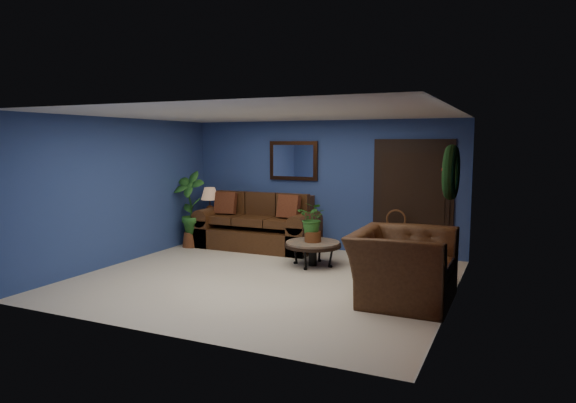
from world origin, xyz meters
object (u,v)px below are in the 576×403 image
at_px(side_chair, 395,232).
at_px(armchair, 403,266).
at_px(coffee_table, 313,245).
at_px(end_table, 210,223).
at_px(sofa, 259,230).
at_px(table_lamp, 210,199).

relative_size(side_chair, armchair, 0.63).
height_order(coffee_table, side_chair, side_chair).
distance_m(end_table, armchair, 4.98).
bearing_deg(coffee_table, side_chair, 40.91).
relative_size(sofa, side_chair, 2.68).
distance_m(sofa, side_chair, 2.71).
xyz_separation_m(sofa, coffee_table, (1.54, -0.98, 0.00)).
height_order(sofa, end_table, sofa).
relative_size(sofa, coffee_table, 2.50).
height_order(end_table, table_lamp, table_lamp).
bearing_deg(armchair, side_chair, 15.30).
bearing_deg(sofa, table_lamp, -177.93).
xyz_separation_m(sofa, side_chair, (2.70, 0.03, 0.15)).
xyz_separation_m(end_table, table_lamp, (0.00, -0.00, 0.51)).
height_order(sofa, coffee_table, sofa).
xyz_separation_m(sofa, table_lamp, (-1.12, -0.04, 0.57)).
height_order(table_lamp, armchair, table_lamp).
xyz_separation_m(end_table, side_chair, (3.82, 0.07, 0.09)).
xyz_separation_m(coffee_table, side_chair, (1.16, 1.01, 0.15)).
xyz_separation_m(table_lamp, armchair, (4.45, -2.24, -0.46)).
relative_size(end_table, armchair, 0.41).
distance_m(sofa, coffee_table, 1.83).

